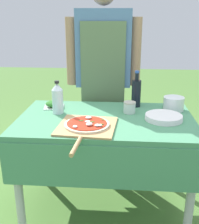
{
  "coord_description": "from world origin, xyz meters",
  "views": [
    {
      "loc": [
        0.1,
        -1.82,
        1.42
      ],
      "look_at": [
        -0.04,
        0.0,
        0.79
      ],
      "focal_mm": 45.0,
      "sensor_mm": 36.0,
      "label": 1
    }
  ],
  "objects": [
    {
      "name": "pizza_on_peel",
      "position": [
        -0.11,
        -0.19,
        0.76
      ],
      "size": [
        0.38,
        0.59,
        0.05
      ],
      "rotation": [
        0.0,
        0.0,
        -0.08
      ],
      "color": "tan",
      "rests_on": "prep_table"
    },
    {
      "name": "prep_table",
      "position": [
        0.0,
        0.0,
        0.64
      ],
      "size": [
        1.23,
        0.76,
        0.75
      ],
      "color": "#478960",
      "rests_on": "ground"
    },
    {
      "name": "oil_bottle",
      "position": [
        0.22,
        0.27,
        0.86
      ],
      "size": [
        0.07,
        0.07,
        0.28
      ],
      "color": "black",
      "rests_on": "prep_table"
    },
    {
      "name": "sauce_jar",
      "position": [
        0.16,
        0.11,
        0.78
      ],
      "size": [
        0.09,
        0.09,
        0.08
      ],
      "color": "silver",
      "rests_on": "prep_table"
    },
    {
      "name": "water_bottle",
      "position": [
        -0.35,
        0.07,
        0.86
      ],
      "size": [
        0.08,
        0.08,
        0.24
      ],
      "color": "silver",
      "rests_on": "prep_table"
    },
    {
      "name": "mixing_tub",
      "position": [
        0.49,
        0.21,
        0.8
      ],
      "size": [
        0.15,
        0.15,
        0.1
      ],
      "primitive_type": "cylinder",
      "color": "silver",
      "rests_on": "prep_table"
    },
    {
      "name": "ground_plane",
      "position": [
        0.0,
        0.0,
        0.0
      ],
      "size": [
        12.0,
        12.0,
        0.0
      ],
      "primitive_type": "plane",
      "color": "#517F38"
    },
    {
      "name": "person_cook",
      "position": [
        -0.06,
        0.57,
        0.99
      ],
      "size": [
        0.63,
        0.22,
        1.68
      ],
      "rotation": [
        0.0,
        0.0,
        3.17
      ],
      "color": "#4C4C51",
      "rests_on": "ground"
    },
    {
      "name": "plate_stack",
      "position": [
        0.39,
        -0.01,
        0.76
      ],
      "size": [
        0.25,
        0.25,
        0.03
      ],
      "color": "white",
      "rests_on": "prep_table"
    },
    {
      "name": "herb_container",
      "position": [
        -0.41,
        0.2,
        0.77
      ],
      "size": [
        0.17,
        0.16,
        0.05
      ],
      "rotation": [
        0.0,
        0.0,
        0.16
      ],
      "color": "silver",
      "rests_on": "prep_table"
    }
  ]
}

